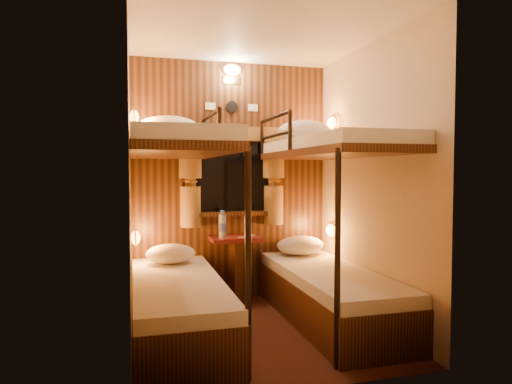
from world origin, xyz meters
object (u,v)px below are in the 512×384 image
object	(u,v)px
table	(236,260)
bottle_right	(248,227)
bottle_left	(222,226)
bunk_right	(329,257)
bunk_left	(177,265)

from	to	relation	value
table	bottle_right	xyz separation A→B (m)	(0.11, -0.05, 0.34)
table	bottle_left	bearing A→B (deg)	-175.76
bunk_right	bottle_right	bearing A→B (deg)	126.46
bunk_right	bottle_left	distance (m)	1.12
bottle_left	bunk_left	bearing A→B (deg)	-123.63
bunk_left	bottle_left	xyz separation A→B (m)	(0.51, 0.77, 0.21)
bunk_left	bunk_right	bearing A→B (deg)	0.00
bunk_right	bottle_right	size ratio (longest dim) A/B	7.74
bunk_left	table	size ratio (longest dim) A/B	2.90
table	bottle_right	distance (m)	0.36
bunk_left	bottle_left	bearing A→B (deg)	56.37
bunk_right	table	world-z (taller)	bunk_right
bunk_left	bottle_right	world-z (taller)	bunk_left
bottle_left	bottle_right	distance (m)	0.25
bunk_left	bottle_left	size ratio (longest dim) A/B	7.08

